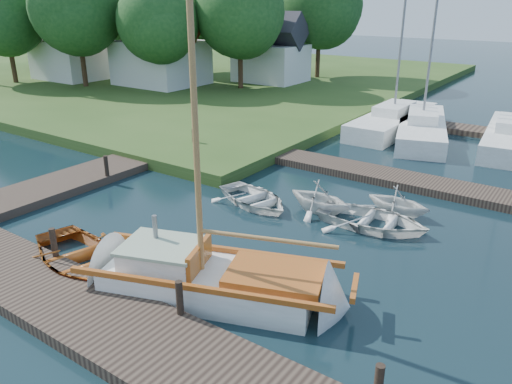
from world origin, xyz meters
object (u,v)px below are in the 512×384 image
Objects in this scene: marina_boat_2 at (512,136)px; house_b at (72,50)px; tender_c at (373,217)px; house_c at (271,54)px; tender_b at (320,195)px; tree_1 at (77,7)px; tender_a at (254,196)px; tree_6 at (32,10)px; tree_3 at (240,11)px; sailboat at (217,283)px; tree_4 at (192,2)px; tender_d at (399,199)px; marina_boat_1 at (422,126)px; mooring_post_2 at (180,298)px; house_a at (160,51)px; dinghy at (78,253)px; mooring_post_4 at (106,166)px; tree_5 at (111,13)px; mooring_post_1 at (54,242)px; tree_0 at (5,14)px; tree_2 at (158,20)px; mooring_post_5 at (194,138)px; tree_7 at (321,4)px; marina_boat_0 at (393,119)px.

house_b is (-32.81, -0.38, 2.21)m from marina_boat_2.
house_c is at bearing 36.67° from tender_c.
tender_b is 0.25× the size of tree_1.
tender_a is 2.31m from tender_b.
marina_boat_2 is 20.40m from house_c.
tree_3 is at bearing 5.19° from tree_6.
tree_4 is (-23.39, 25.68, 6.03)m from sailboat.
marina_boat_1 reaches higher than tender_d.
house_b is (-26.86, 12.50, 2.45)m from tender_a.
mooring_post_2 is 30.14m from house_a.
tender_a is at bearing 3.17° from dinghy.
marina_boat_1 is (7.72, 13.72, -0.13)m from mooring_post_4.
sailboat is 1.21× the size of tree_5.
mooring_post_1 is 39.45m from tree_6.
tender_c is (1.92, -0.11, -0.24)m from tender_b.
tree_0 is 0.86× the size of tree_4.
tender_b is 0.29× the size of tree_2.
dinghy is (-4.00, 0.33, -0.31)m from mooring_post_2.
tree_5 reaches higher than mooring_post_1.
house_b is at bearing -165.96° from house_a.
tender_b is 0.27× the size of tree_6.
marina_boat_1 reaches higher than mooring_post_5.
house_a is (-13.00, 11.00, 2.26)m from mooring_post_5.
tree_7 is at bearing 63.43° from tree_2.
mooring_post_4 is 30.87m from tree_5.
tender_d reaches higher than tender_a.
marina_boat_1 is (3.72, 18.72, -0.13)m from mooring_post_1.
mooring_post_2 is 35.15m from house_b.
tender_a is 25.82m from tree_1.
marina_boat_0 is at bearing 11.24° from dinghy.
tree_5 is at bearing 146.80° from mooring_post_5.
tree_5 is at bearing 153.43° from tree_2.
mooring_post_5 is at bearing 70.07° from tender_c.
tender_c is at bearing -31.17° from house_a.
mooring_post_2 is 0.38× the size of tender_d.
tree_6 is (-34.85, 14.55, 5.32)m from tender_a.
house_a is at bearing -22.05° from tree_5.
house_a reaches higher than dinghy.
tree_0 is at bearing -123.69° from tree_4.
marina_boat_1 is 2.01× the size of house_c.
tender_a is 23.93m from house_a.
house_a is at bearing 85.40° from marina_boat_0.
tree_1 reaches higher than tree_5.
tree_3 reaches higher than tender_b.
marina_boat_1 is 17.01m from house_c.
tender_b is 36.11m from tree_5.
mooring_post_4 is 15.74m from marina_boat_1.
tree_4 is (-23.03, 19.83, 5.77)m from tender_b.
mooring_post_1 and mooring_post_2 have the same top height.
marina_boat_0 is 23.03m from tree_4.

